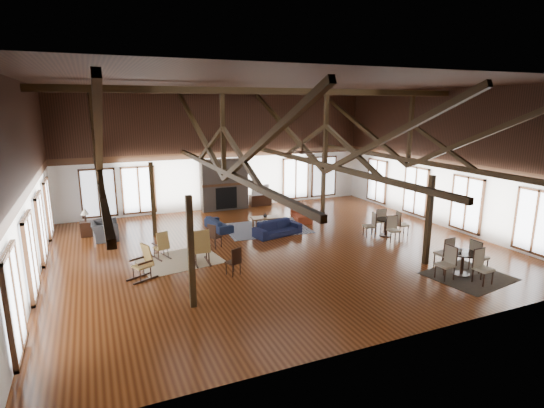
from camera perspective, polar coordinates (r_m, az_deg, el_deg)
name	(u,v)px	position (r m, az deg, el deg)	size (l,w,h in m)	color
floor	(277,248)	(16.16, 0.63, -5.91)	(16.00, 16.00, 0.00)	brown
ceiling	(277,84)	(15.29, 0.69, 15.86)	(16.00, 14.00, 0.02)	black
wall_back	(222,151)	(21.98, -6.80, 7.12)	(16.00, 0.02, 6.00)	white
wall_front	(408,214)	(9.59, 17.85, -1.24)	(16.00, 0.02, 6.00)	white
wall_left	(26,186)	(14.26, -30.21, 2.16)	(0.02, 14.00, 6.00)	white
wall_right	(445,159)	(20.04, 22.18, 5.66)	(0.02, 14.00, 6.00)	white
roof_truss	(277,141)	(15.32, 0.67, 8.48)	(15.60, 14.07, 3.14)	black
post_grid	(277,209)	(15.73, 0.65, -0.65)	(8.16, 7.16, 3.05)	black
fireplace	(224,185)	(21.91, -6.44, 2.59)	(2.50, 0.69, 2.60)	#64564C
ceiling_fan	(302,151)	(14.67, 4.07, 7.08)	(1.60, 1.60, 0.75)	black
sofa_navy_front	(277,228)	(17.60, 0.74, -3.28)	(2.04, 0.80, 0.60)	#131835
sofa_navy_left	(219,224)	(18.54, -7.20, -2.68)	(0.67, 1.71, 0.50)	#141D38
sofa_orange	(301,214)	(20.01, 3.94, -1.41)	(0.68, 1.74, 0.51)	maroon
coffee_table	(265,218)	(18.69, -0.89, -1.94)	(1.28, 0.75, 0.47)	brown
vase	(265,215)	(18.64, -0.93, -1.51)	(0.17, 0.17, 0.18)	#B2B2B2
armchair	(105,231)	(18.31, -21.56, -3.34)	(0.99, 1.14, 0.74)	#303133
side_table_lamp	(86,226)	(19.05, -23.72, -2.67)	(0.46, 0.46, 1.19)	black
rocking_chair_a	(162,246)	(15.42, -14.58, -5.48)	(0.62, 0.85, 0.99)	olive
rocking_chair_b	(202,248)	(14.58, -9.45, -5.86)	(0.56, 0.96, 1.22)	olive
rocking_chair_c	(144,262)	(13.85, -16.79, -7.52)	(0.97, 0.77, 1.11)	olive
side_chair_a	(213,234)	(16.11, -7.88, -4.05)	(0.55, 0.55, 0.94)	black
side_chair_b	(235,259)	(13.53, -5.03, -7.43)	(0.51, 0.51, 0.92)	black
cafe_table_near	(463,259)	(14.80, 24.26, -6.79)	(2.02, 2.02, 1.05)	black
cafe_table_far	(386,224)	(18.09, 15.08, -2.64)	(1.95, 1.95, 0.99)	black
cup_near	(460,251)	(14.70, 23.99, -5.76)	(0.12, 0.12, 0.09)	#B2B2B2
cup_far	(388,218)	(18.00, 15.28, -1.85)	(0.12, 0.12, 0.09)	#B2B2B2
tv_console	(260,200)	(22.83, -1.58, 0.53)	(1.15, 0.43, 0.58)	black
television	(260,190)	(22.70, -1.68, 1.93)	(0.98, 0.13, 0.56)	#B2B2B2
rug_tan	(179,260)	(15.25, -12.36, -7.39)	(2.69, 2.11, 0.01)	#C8AB8B
rug_navy	(266,228)	(18.63, -0.78, -3.28)	(3.52, 2.64, 0.01)	#171F42
rug_dark	(468,276)	(14.93, 24.90, -8.80)	(2.30, 2.10, 0.01)	black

